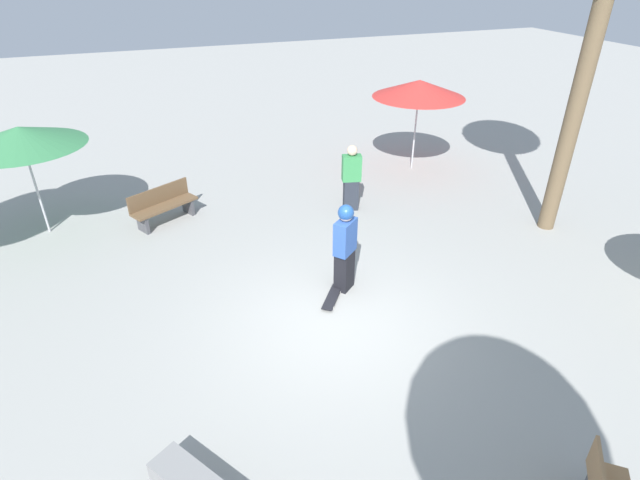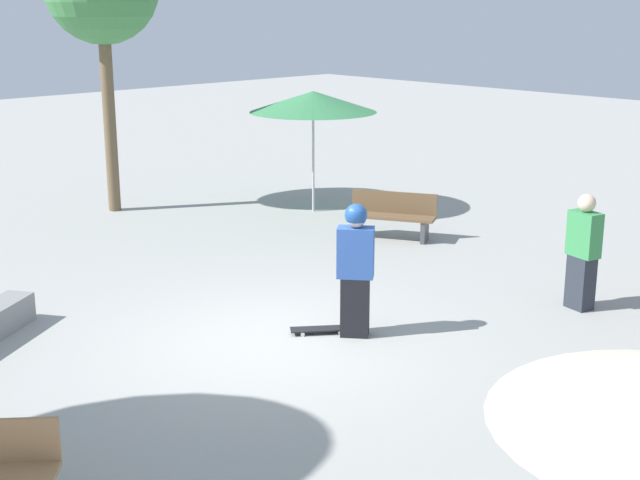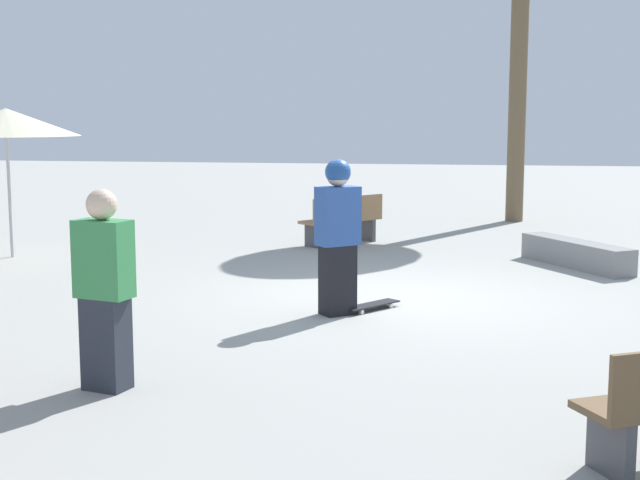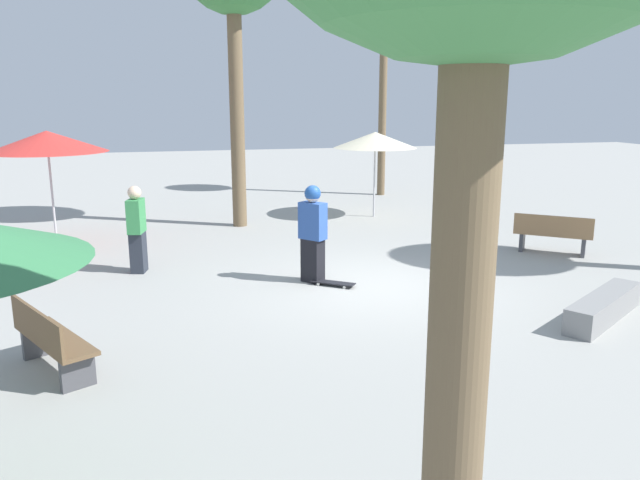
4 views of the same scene
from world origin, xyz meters
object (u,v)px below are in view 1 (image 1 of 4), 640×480
(shade_umbrella_red, at_px, (419,89))
(skater_main, at_px, (345,245))
(shade_umbrella_green, at_px, (20,137))
(skateboard, at_px, (332,297))
(bystander_watching, at_px, (351,178))
(bench_far, at_px, (163,205))

(shade_umbrella_red, bearing_deg, skater_main, 49.11)
(shade_umbrella_green, bearing_deg, skateboard, 137.60)
(skateboard, xyz_separation_m, shade_umbrella_red, (-4.63, -5.23, 2.28))
(bystander_watching, bearing_deg, skater_main, 78.24)
(shade_umbrella_green, bearing_deg, shade_umbrella_red, -177.07)
(skater_main, bearing_deg, bench_far, -92.93)
(skateboard, bearing_deg, shade_umbrella_green, -95.53)
(shade_umbrella_red, height_order, bystander_watching, shade_umbrella_red)
(shade_umbrella_red, xyz_separation_m, shade_umbrella_green, (9.81, 0.50, -0.07))
(bystander_watching, bearing_deg, shade_umbrella_red, -132.51)
(skater_main, relative_size, shade_umbrella_green, 0.68)
(shade_umbrella_green, bearing_deg, skater_main, 141.21)
(shade_umbrella_red, relative_size, bystander_watching, 1.55)
(bench_far, xyz_separation_m, bystander_watching, (-4.42, 0.93, 0.41))
(skateboard, distance_m, shade_umbrella_green, 7.35)
(skater_main, distance_m, skateboard, 1.00)
(bench_far, distance_m, shade_umbrella_green, 3.20)
(bench_far, relative_size, bystander_watching, 0.97)
(skater_main, xyz_separation_m, bench_far, (2.95, -4.00, -0.53))
(skateboard, relative_size, bench_far, 0.47)
(shade_umbrella_red, bearing_deg, bystander_watching, 33.64)
(skateboard, bearing_deg, bystander_watching, -171.69)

